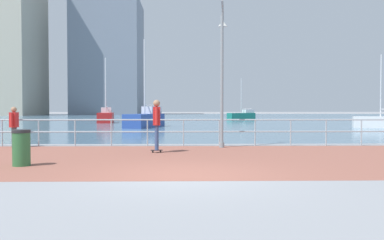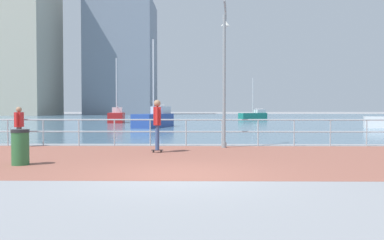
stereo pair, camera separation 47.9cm
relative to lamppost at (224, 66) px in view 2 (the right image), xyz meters
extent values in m
plane|color=gray|center=(-1.46, 33.45, -3.06)|extent=(220.00, 220.00, 0.00)
cube|color=#935647|center=(-1.46, -3.40, -3.06)|extent=(28.00, 7.69, 0.01)
cube|color=slate|center=(-1.46, 45.44, -3.06)|extent=(180.00, 88.00, 0.00)
cylinder|color=#9EADB7|center=(-8.46, 0.44, -2.55)|extent=(0.05, 0.05, 1.03)
cylinder|color=#9EADB7|center=(-7.06, 0.44, -2.55)|extent=(0.05, 0.05, 1.03)
cylinder|color=#9EADB7|center=(-5.66, 0.44, -2.55)|extent=(0.05, 0.05, 1.03)
cylinder|color=#9EADB7|center=(-4.26, 0.44, -2.55)|extent=(0.05, 0.05, 1.03)
cylinder|color=#9EADB7|center=(-2.86, 0.44, -2.55)|extent=(0.05, 0.05, 1.03)
cylinder|color=#9EADB7|center=(-1.46, 0.44, -2.55)|extent=(0.05, 0.05, 1.03)
cylinder|color=#9EADB7|center=(-0.06, 0.44, -2.55)|extent=(0.05, 0.05, 1.03)
cylinder|color=#9EADB7|center=(1.34, 0.44, -2.55)|extent=(0.05, 0.05, 1.03)
cylinder|color=#9EADB7|center=(2.74, 0.44, -2.55)|extent=(0.05, 0.05, 1.03)
cylinder|color=#9EADB7|center=(4.14, 0.44, -2.55)|extent=(0.05, 0.05, 1.03)
cylinder|color=#9EADB7|center=(5.54, 0.44, -2.55)|extent=(0.05, 0.05, 1.03)
cylinder|color=#9EADB7|center=(-1.46, 0.44, -2.04)|extent=(25.20, 0.06, 0.06)
cylinder|color=#9EADB7|center=(-1.46, 0.44, -2.50)|extent=(25.20, 0.06, 0.06)
cylinder|color=gray|center=(-0.02, -0.16, -2.96)|extent=(0.19, 0.19, 0.20)
cylinder|color=gray|center=(-0.02, -0.16, -0.59)|extent=(0.12, 0.12, 4.95)
cylinder|color=gray|center=(-0.01, -0.08, 2.42)|extent=(0.11, 0.19, 0.11)
cylinder|color=gray|center=(0.01, 0.07, 2.38)|extent=(0.11, 0.20, 0.15)
cylinder|color=gray|center=(0.03, 0.20, 2.29)|extent=(0.11, 0.20, 0.18)
cylinder|color=gray|center=(0.04, 0.30, 2.17)|extent=(0.11, 0.17, 0.19)
cylinder|color=gray|center=(0.05, 0.36, 2.03)|extent=(0.10, 0.14, 0.19)
cylinder|color=gray|center=(0.06, 0.38, 1.88)|extent=(0.10, 0.10, 0.17)
cone|color=silver|center=(0.06, 0.38, 1.68)|extent=(0.36, 0.36, 0.22)
cylinder|color=black|center=(-2.23, -1.83, -3.03)|extent=(0.06, 0.03, 0.06)
cylinder|color=black|center=(-2.23, -1.91, -3.03)|extent=(0.06, 0.03, 0.06)
cylinder|color=black|center=(-2.49, -1.85, -3.03)|extent=(0.06, 0.03, 0.06)
cylinder|color=black|center=(-2.48, -1.92, -3.03)|extent=(0.06, 0.03, 0.06)
cube|color=black|center=(-2.36, -1.88, -2.98)|extent=(0.41, 0.14, 0.02)
cylinder|color=#384C7A|center=(-2.36, -1.80, -2.56)|extent=(0.14, 0.14, 0.82)
cylinder|color=#384C7A|center=(-2.35, -1.96, -2.56)|extent=(0.14, 0.14, 0.82)
cube|color=red|center=(-2.36, -1.88, -1.84)|extent=(0.26, 0.35, 0.61)
cylinder|color=red|center=(-2.37, -1.65, -1.83)|extent=(0.10, 0.10, 0.58)
cylinder|color=red|center=(-2.34, -2.11, -1.83)|extent=(0.10, 0.10, 0.58)
sphere|color=#A37A5B|center=(-2.36, -1.88, -1.42)|extent=(0.23, 0.23, 0.23)
cylinder|color=#4C4C51|center=(-7.86, 0.17, -2.69)|extent=(0.13, 0.13, 0.76)
cylinder|color=#4C4C51|center=(-7.86, 0.01, -2.69)|extent=(0.13, 0.13, 0.76)
cube|color=red|center=(-7.86, 0.09, -2.02)|extent=(0.24, 0.34, 0.57)
cylinder|color=red|center=(-7.86, 0.32, -2.01)|extent=(0.09, 0.09, 0.54)
cylinder|color=red|center=(-7.86, -0.14, -2.01)|extent=(0.09, 0.09, 0.54)
sphere|color=#A37A5B|center=(-7.86, 0.09, -1.64)|extent=(0.21, 0.21, 0.21)
cylinder|color=#2D6638|center=(-5.62, -4.96, -2.64)|extent=(0.44, 0.44, 0.85)
cylinder|color=#262628|center=(-5.62, -4.96, -2.17)|extent=(0.46, 0.46, 0.08)
cube|color=#284799|center=(-4.44, 16.21, -2.55)|extent=(2.90, 5.05, 1.03)
cube|color=silver|center=(-4.00, 17.59, -1.74)|extent=(1.53, 1.97, 0.57)
cylinder|color=silver|center=(-4.44, 16.21, 0.84)|extent=(0.11, 0.11, 5.75)
cylinder|color=silver|center=(-4.12, 17.22, -1.34)|extent=(0.75, 2.10, 0.09)
cube|color=#B21E1E|center=(-9.35, 26.48, -2.56)|extent=(2.02, 4.84, 1.01)
cube|color=silver|center=(-9.52, 27.88, -1.78)|extent=(1.22, 1.80, 0.56)
cylinder|color=silver|center=(-9.35, 26.48, 0.74)|extent=(0.11, 0.11, 5.59)
cylinder|color=silver|center=(-9.48, 27.50, -1.39)|extent=(0.35, 2.11, 0.09)
cube|color=#197266|center=(6.26, 38.93, -2.65)|extent=(3.98, 2.92, 0.83)
cube|color=silver|center=(7.28, 39.49, -2.00)|extent=(1.63, 1.41, 0.46)
cylinder|color=silver|center=(6.26, 38.93, 0.07)|extent=(0.09, 0.09, 4.61)
cylinder|color=silver|center=(7.01, 39.35, -1.68)|extent=(1.56, 0.91, 0.07)
cube|color=slate|center=(-18.64, 80.30, 9.94)|extent=(14.71, 15.86, 26.02)
cube|color=#B2AD99|center=(-39.53, 70.92, 14.97)|extent=(15.14, 15.65, 36.06)
camera|label=1|loc=(-1.48, -15.54, -1.58)|focal=38.49mm
camera|label=2|loc=(-1.00, -15.54, -1.58)|focal=38.49mm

